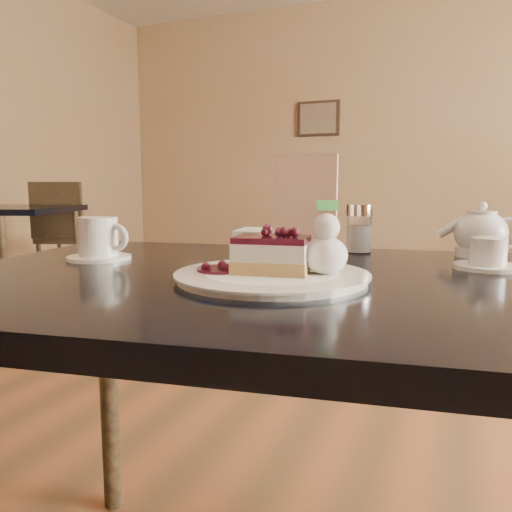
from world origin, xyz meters
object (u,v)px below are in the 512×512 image
at_px(main_table, 278,319).
at_px(cheesecake_slice, 272,255).
at_px(dessert_plate, 272,276).
at_px(bg_table_far_left, 2,301).
at_px(coffee_set, 99,241).
at_px(tea_set, 482,238).

height_order(main_table, cheesecake_slice, cheesecake_slice).
height_order(main_table, dessert_plate, dessert_plate).
relative_size(dessert_plate, bg_table_far_left, 0.17).
xyz_separation_m(main_table, cheesecake_slice, (0.01, -0.05, 0.12)).
height_order(dessert_plate, bg_table_far_left, dessert_plate).
bearing_deg(dessert_plate, bg_table_far_left, 146.70).
distance_m(main_table, coffee_set, 0.43).
bearing_deg(tea_set, coffee_set, -156.90).
xyz_separation_m(cheesecake_slice, bg_table_far_left, (-2.87, 1.88, -0.75)).
bearing_deg(cheesecake_slice, coffee_set, 160.99).
bearing_deg(cheesecake_slice, bg_table_far_left, 138.15).
bearing_deg(coffee_set, dessert_plate, -10.46).
relative_size(dessert_plate, cheesecake_slice, 2.34).
xyz_separation_m(dessert_plate, coffee_set, (-0.42, 0.08, 0.03)).
distance_m(main_table, dessert_plate, 0.10).
distance_m(cheesecake_slice, bg_table_far_left, 3.51).
relative_size(dessert_plate, coffee_set, 2.22).
bearing_deg(tea_set, bg_table_far_left, 155.14).
bearing_deg(coffee_set, cheesecake_slice, -10.46).
xyz_separation_m(cheesecake_slice, coffee_set, (-0.42, 0.08, -0.00)).
relative_size(main_table, cheesecake_slice, 9.94).
xyz_separation_m(main_table, tea_set, (0.34, 0.35, 0.13)).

